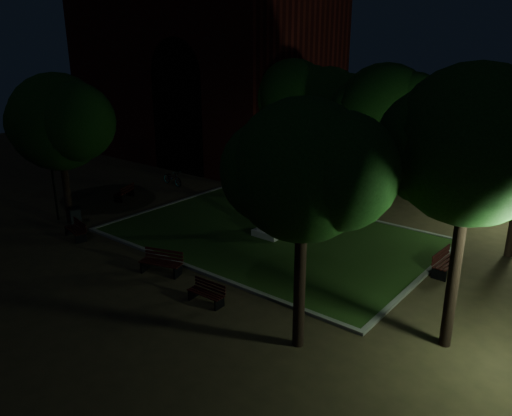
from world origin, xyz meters
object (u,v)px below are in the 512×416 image
Objects in this scene: bench_left_side at (125,193)px; trash_bin at (75,217)px; bench_right_side at (445,263)px; bench_far_side at (359,205)px; bench_near_left at (162,263)px; bicycle at (172,178)px; bench_near_right at (207,293)px; bench_west_near at (77,230)px; monument at (271,218)px.

trash_bin is at bearing -0.04° from bench_left_side.
bench_far_side is (-6.49, 4.84, -0.07)m from bench_right_side.
bicycle reaches higher than bench_near_left.
bench_right_side is 18.15m from trash_bin.
bench_near_right is at bearing 91.83° from bench_far_side.
bench_west_near is (-6.23, -0.01, -0.05)m from bench_near_left.
trash_bin reaches higher than bench_right_side.
monument is at bearing 101.46° from bench_right_side.
bench_near_left is at bearing -6.90° from trash_bin.
monument is 11.29m from bicycle.
monument reaches higher than bench_west_near.
bench_west_near is (-9.42, 0.62, 0.03)m from bench_near_right.
bench_right_side is at bearing 142.82° from bench_far_side.
bench_west_near is at bearing 118.47° from bench_right_side.
monument is 2.09× the size of bench_far_side.
bench_west_near is at bearing 53.38° from bench_far_side.
bench_far_side is 1.53× the size of trash_bin.
monument is 8.24m from bench_right_side.
bench_west_near is 1.09× the size of bench_far_side.
bench_west_near is 6.44m from bench_left_side.
bench_near_left reaches higher than bench_west_near.
bicycle reaches higher than bench_right_side.
bench_west_near is 15.10m from bench_far_side.
trash_bin reaches higher than bench_near_right.
bench_left_side is 0.88× the size of bicycle.
bench_far_side is at bearing 59.45° from bench_near_left.
bench_near_left is at bearing 166.86° from bench_near_right.
bench_far_side is at bearing 96.62° from bench_left_side.
bench_near_right is 0.89× the size of bench_west_near.
trash_bin is (-7.81, 0.95, 0.05)m from bench_near_left.
bench_right_side is at bearing 20.54° from bench_near_left.
bench_near_right is at bearing -8.13° from trash_bin.
bench_left_side is (-10.68, -0.67, -0.55)m from monument.
bench_left_side reaches higher than bench_near_right.
bench_right_side reaches higher than bench_west_near.
bench_west_near is at bearing -139.83° from monument.
bench_left_side is at bearing 152.58° from bench_near_right.
bench_west_near is 1.85m from trash_bin.
bench_left_side is 18.90m from bench_right_side.
bench_near_left is 1.89× the size of trash_bin.
monument is at bearing 30.35° from trash_bin.
bench_far_side is (8.91, 12.19, -0.02)m from bench_west_near.
bench_near_right is 9.97m from bench_right_side.
bicycle is at bearing 122.69° from bench_west_near.
monument is 6.24m from bench_near_left.
bench_near_left is at bearing -99.65° from monument.
bench_near_right is 16.40m from bicycle.
trash_bin is (-11.01, 1.57, 0.13)m from bench_near_right.
bench_near_right is at bearing -29.24° from bench_near_left.
monument reaches higher than trash_bin.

